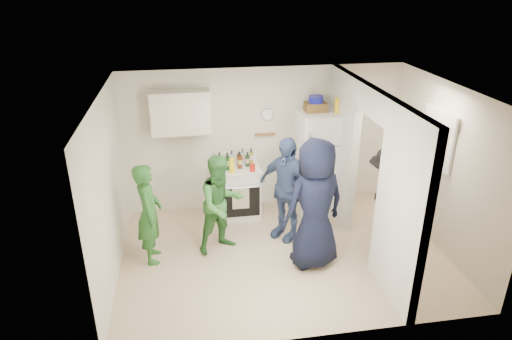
{
  "coord_description": "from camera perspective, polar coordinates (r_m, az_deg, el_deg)",
  "views": [
    {
      "loc": [
        -1.34,
        -5.65,
        3.93
      ],
      "look_at": [
        -0.36,
        0.4,
        1.25
      ],
      "focal_mm": 32.0,
      "sensor_mm": 36.0,
      "label": 1
    }
  ],
  "objects": [
    {
      "name": "floor",
      "position": [
        7.01,
        3.45,
        -10.52
      ],
      "size": [
        4.8,
        4.8,
        0.0
      ],
      "primitive_type": "plane",
      "color": "beige",
      "rests_on": "ground"
    },
    {
      "name": "wall_back",
      "position": [
        7.94,
        1.03,
        3.88
      ],
      "size": [
        4.8,
        0.0,
        4.8
      ],
      "primitive_type": "plane",
      "rotation": [
        1.57,
        0.0,
        0.0
      ],
      "color": "silver",
      "rests_on": "floor"
    },
    {
      "name": "wall_front",
      "position": [
        4.96,
        8.08,
        -9.39
      ],
      "size": [
        4.8,
        0.0,
        4.8
      ],
      "primitive_type": "plane",
      "rotation": [
        -1.57,
        0.0,
        0.0
      ],
      "color": "silver",
      "rests_on": "floor"
    },
    {
      "name": "wall_left",
      "position": [
        6.34,
        -17.96,
        -2.62
      ],
      "size": [
        0.0,
        3.4,
        3.4
      ],
      "primitive_type": "plane",
      "rotation": [
        1.57,
        0.0,
        1.57
      ],
      "color": "silver",
      "rests_on": "floor"
    },
    {
      "name": "wall_right",
      "position": [
        7.29,
        22.46,
        0.15
      ],
      "size": [
        0.0,
        3.4,
        3.4
      ],
      "primitive_type": "plane",
      "rotation": [
        1.57,
        0.0,
        -1.57
      ],
      "color": "silver",
      "rests_on": "floor"
    },
    {
      "name": "ceiling",
      "position": [
        5.98,
        4.04,
        9.72
      ],
      "size": [
        4.8,
        4.8,
        0.0
      ],
      "primitive_type": "plane",
      "rotation": [
        3.14,
        0.0,
        0.0
      ],
      "color": "white",
      "rests_on": "wall_back"
    },
    {
      "name": "partition_pier_back",
      "position": [
        7.69,
        10.67,
        2.81
      ],
      "size": [
        0.12,
        1.2,
        2.5
      ],
      "primitive_type": "cube",
      "color": "silver",
      "rests_on": "floor"
    },
    {
      "name": "partition_pier_front",
      "position": [
        5.86,
        17.71,
        -4.83
      ],
      "size": [
        0.12,
        1.2,
        2.5
      ],
      "primitive_type": "cube",
      "color": "silver",
      "rests_on": "floor"
    },
    {
      "name": "partition_header",
      "position": [
        6.4,
        14.61,
        8.11
      ],
      "size": [
        0.12,
        1.0,
        0.4
      ],
      "primitive_type": "cube",
      "color": "silver",
      "rests_on": "partition_pier_back"
    },
    {
      "name": "stove",
      "position": [
        7.88,
        -2.25,
        -2.63
      ],
      "size": [
        0.75,
        0.63,
        0.89
      ],
      "primitive_type": "cube",
      "color": "white",
      "rests_on": "floor"
    },
    {
      "name": "upper_cabinet",
      "position": [
        7.47,
        -9.41,
        7.12
      ],
      "size": [
        0.95,
        0.34,
        0.7
      ],
      "primitive_type": "cube",
      "color": "silver",
      "rests_on": "wall_back"
    },
    {
      "name": "fridge",
      "position": [
        7.94,
        7.88,
        0.96
      ],
      "size": [
        0.74,
        0.72,
        1.8
      ],
      "primitive_type": "cube",
      "color": "white",
      "rests_on": "floor"
    },
    {
      "name": "wicker_basket",
      "position": [
        7.64,
        7.45,
        7.82
      ],
      "size": [
        0.35,
        0.25,
        0.15
      ],
      "primitive_type": "cube",
      "color": "brown",
      "rests_on": "fridge"
    },
    {
      "name": "blue_bowl",
      "position": [
        7.6,
        7.5,
        8.76
      ],
      "size": [
        0.24,
        0.24,
        0.11
      ],
      "primitive_type": "cylinder",
      "color": "#151694",
      "rests_on": "wicker_basket"
    },
    {
      "name": "yellow_cup_stack_top",
      "position": [
        7.58,
        10.13,
        7.93
      ],
      "size": [
        0.09,
        0.09,
        0.25
      ],
      "primitive_type": "cylinder",
      "color": "yellow",
      "rests_on": "fridge"
    },
    {
      "name": "wall_clock",
      "position": [
        7.79,
        1.44,
        6.97
      ],
      "size": [
        0.22,
        0.02,
        0.22
      ],
      "primitive_type": "cylinder",
      "rotation": [
        1.57,
        0.0,
        0.0
      ],
      "color": "white",
      "rests_on": "wall_back"
    },
    {
      "name": "spice_shelf",
      "position": [
        7.86,
        1.1,
        4.45
      ],
      "size": [
        0.35,
        0.08,
        0.03
      ],
      "primitive_type": "cube",
      "color": "olive",
      "rests_on": "wall_back"
    },
    {
      "name": "nook_window",
      "position": [
        7.3,
        22.03,
        3.64
      ],
      "size": [
        0.03,
        0.7,
        0.8
      ],
      "primitive_type": "cube",
      "color": "black",
      "rests_on": "wall_right"
    },
    {
      "name": "nook_window_frame",
      "position": [
        7.29,
        21.93,
        3.64
      ],
      "size": [
        0.04,
        0.76,
        0.86
      ],
      "primitive_type": "cube",
      "color": "white",
      "rests_on": "wall_right"
    },
    {
      "name": "nook_valance",
      "position": [
        7.17,
        22.18,
        6.25
      ],
      "size": [
        0.04,
        0.82,
        0.18
      ],
      "primitive_type": "cube",
      "color": "white",
      "rests_on": "wall_right"
    },
    {
      "name": "yellow_cup_stack_stove",
      "position": [
        7.43,
        -3.02,
        0.53
      ],
      "size": [
        0.09,
        0.09,
        0.25
      ],
      "primitive_type": "cylinder",
      "color": "yellow",
      "rests_on": "stove"
    },
    {
      "name": "red_cup",
      "position": [
        7.51,
        -0.46,
        0.29
      ],
      "size": [
        0.09,
        0.09,
        0.12
      ],
      "primitive_type": "cylinder",
      "color": "red",
      "rests_on": "stove"
    },
    {
      "name": "person_green_left",
      "position": [
        6.7,
        -13.22,
        -5.33
      ],
      "size": [
        0.38,
        0.56,
        1.52
      ],
      "primitive_type": "imported",
      "rotation": [
        0.0,
        0.0,
        1.6
      ],
      "color": "#2D6729",
      "rests_on": "floor"
    },
    {
      "name": "person_green_center",
      "position": [
        6.78,
        -4.35,
        -4.31
      ],
      "size": [
        0.91,
        0.83,
        1.53
      ],
      "primitive_type": "imported",
      "rotation": [
        0.0,
        0.0,
        0.43
      ],
      "color": "#397C36",
      "rests_on": "floor"
    },
    {
      "name": "person_denim",
      "position": [
        7.06,
        3.76,
        -2.36
      ],
      "size": [
        0.97,
        1.01,
        1.68
      ],
      "primitive_type": "imported",
      "rotation": [
        0.0,
        0.0,
        -0.84
      ],
      "color": "#384C7B",
      "rests_on": "floor"
    },
    {
      "name": "person_navy",
      "position": [
        6.39,
        7.37,
        -4.31
      ],
      "size": [
        1.07,
        0.85,
        1.91
      ],
      "primitive_type": "imported",
      "rotation": [
        0.0,
        0.0,
        -2.85
      ],
      "color": "black",
      "rests_on": "floor"
    },
    {
      "name": "person_nook",
      "position": [
        7.11,
        15.87,
        -3.48
      ],
      "size": [
        0.84,
        1.15,
        1.6
      ],
      "primitive_type": "imported",
      "rotation": [
        0.0,
        0.0,
        -1.83
      ],
      "color": "black",
      "rests_on": "floor"
    },
    {
      "name": "bottle_a",
      "position": [
        7.71,
        -4.58,
        1.38
      ],
      "size": [
        0.07,
        0.07,
        0.25
      ],
      "primitive_type": "cylinder",
      "color": "brown",
      "rests_on": "stove"
    },
    {
      "name": "bottle_b",
      "position": [
        7.56,
        -3.61,
        1.12
      ],
      "size": [
        0.08,
        0.08,
        0.3
      ],
      "primitive_type": "cylinder",
      "color": "#154017",
      "rests_on": "stove"
    },
    {
      "name": "bottle_c",
      "position": [
        7.77,
        -3.04,
        1.6
      ],
      "size": [
        0.07,
        0.07,
        0.25
      ],
      "primitive_type": "cylinder",
      "color": "silver",
      "rests_on": "stove"
    },
    {
      "name": "bottle_d",
      "position": [
        7.59,
        -2.03,
        1.24
      ],
      "size": [
        0.08,
        0.08,
        0.29
      ],
      "primitive_type": "cylinder",
      "color": "#57250F",
      "rests_on": "stove"
    },
    {
      "name": "bottle_e",
      "position": [
        7.82,
        -1.69,
        1.8
      ],
      "size": [
        0.06,
        0.06,
        0.26
      ],
      "primitive_type": "cylinder",
      "color": "#A9B2BC",
      "rests_on": "stove"
    },
    {
      "name": "bottle_f",
      "position": [
        7.67,
        -1.09,
        1.37
      ],
      "size": [
        0.07,
        0.07,
        0.26
      ],
      "primitive_type": "cylinder",
      "color": "#143918",
      "rests_on": "stove"
    },
    {
      "name": "bottle_g",
      "position": [
        7.8,
        -0.62,
        1.79
      ],
      "size": [
        0.08,
        0.08,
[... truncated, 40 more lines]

